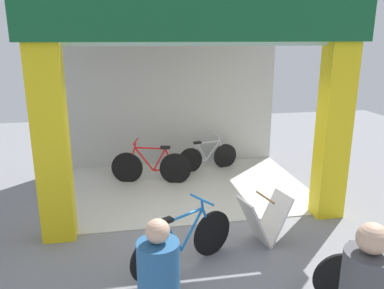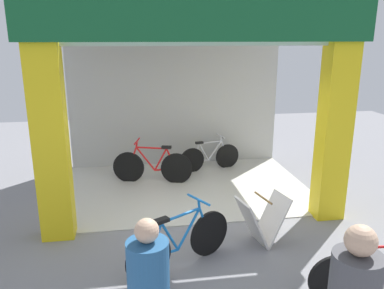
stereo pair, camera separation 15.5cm
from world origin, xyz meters
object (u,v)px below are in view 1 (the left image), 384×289
at_px(bicycle_parked_1, 184,243).
at_px(bicycle_parked_0, 377,273).
at_px(bicycle_inside_1, 151,166).
at_px(bicycle_inside_0, 208,157).
at_px(sandwich_board_sign, 264,220).

bearing_deg(bicycle_parked_1, bicycle_parked_0, -26.11).
bearing_deg(bicycle_inside_1, bicycle_inside_0, 23.94).
bearing_deg(bicycle_parked_0, bicycle_inside_1, 118.50).
height_order(bicycle_inside_1, sandwich_board_sign, bicycle_inside_1).
height_order(bicycle_inside_0, bicycle_inside_1, bicycle_inside_1).
distance_m(bicycle_parked_0, bicycle_parked_1, 2.35).
bearing_deg(bicycle_inside_1, sandwich_board_sign, -62.21).
distance_m(bicycle_inside_0, sandwich_board_sign, 3.35).
xyz_separation_m(bicycle_inside_1, sandwich_board_sign, (1.45, -2.75, 0.00)).
xyz_separation_m(bicycle_inside_0, bicycle_parked_1, (-1.17, -3.78, 0.04)).
bearing_deg(bicycle_inside_1, bicycle_parked_0, -61.50).
height_order(bicycle_inside_1, bicycle_parked_1, bicycle_inside_1).
bearing_deg(bicycle_inside_0, bicycle_inside_1, -156.06).
bearing_deg(bicycle_parked_1, bicycle_inside_1, 93.21).
height_order(bicycle_inside_0, bicycle_parked_0, bicycle_parked_0).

